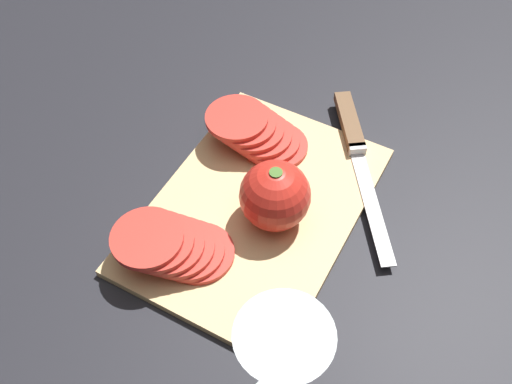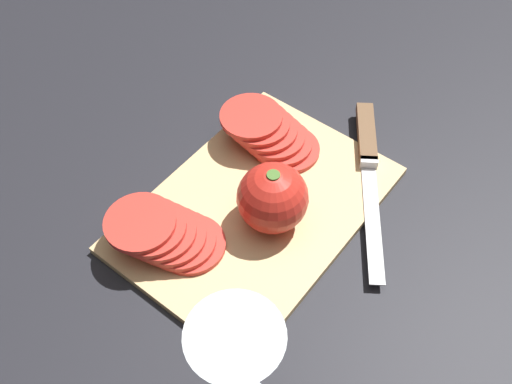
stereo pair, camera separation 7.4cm
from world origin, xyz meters
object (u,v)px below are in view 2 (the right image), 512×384
at_px(wine_glass, 236,359).
at_px(tomato_slice_stack_near, 166,234).
at_px(knife, 367,148).
at_px(tomato_slice_stack_far, 270,133).
at_px(whole_tomato, 273,198).

height_order(wine_glass, tomato_slice_stack_near, wine_glass).
xyz_separation_m(wine_glass, knife, (-0.38, -0.08, -0.10)).
height_order(knife, tomato_slice_stack_near, tomato_slice_stack_near).
distance_m(tomato_slice_stack_near, tomato_slice_stack_far, 0.21).
bearing_deg(whole_tomato, tomato_slice_stack_far, -141.67).
xyz_separation_m(whole_tomato, knife, (-0.17, 0.03, -0.04)).
distance_m(wine_glass, knife, 0.40).
bearing_deg(tomato_slice_stack_near, tomato_slice_stack_far, -179.76).
bearing_deg(whole_tomato, tomato_slice_stack_near, -35.93).
xyz_separation_m(whole_tomato, tomato_slice_stack_near, (0.11, -0.08, -0.02)).
xyz_separation_m(knife, tomato_slice_stack_near, (0.28, -0.11, 0.02)).
relative_size(wine_glass, whole_tomato, 1.92).
height_order(wine_glass, tomato_slice_stack_far, wine_glass).
bearing_deg(wine_glass, tomato_slice_stack_near, -116.84).
relative_size(tomato_slice_stack_near, tomato_slice_stack_far, 0.95).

